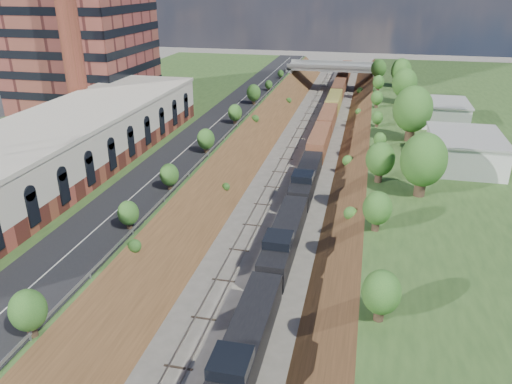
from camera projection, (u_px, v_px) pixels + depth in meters
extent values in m
cube|color=#2F4D1F|center=(113.00, 139.00, 87.61)|extent=(44.00, 180.00, 5.00)
cube|color=brown|center=(234.00, 161.00, 84.09)|extent=(10.00, 180.00, 10.00)
cube|color=brown|center=(367.00, 172.00, 79.59)|extent=(10.00, 180.00, 10.00)
cube|color=gray|center=(283.00, 165.00, 82.33)|extent=(1.58, 180.00, 0.18)
cube|color=gray|center=(314.00, 167.00, 81.27)|extent=(1.58, 180.00, 0.18)
cube|color=black|center=(207.00, 131.00, 83.02)|extent=(8.00, 180.00, 0.10)
cube|color=#99999E|center=(231.00, 129.00, 81.98)|extent=(0.06, 171.00, 0.30)
cube|color=brown|center=(64.00, 163.00, 65.46)|extent=(14.00, 62.00, 2.20)
cube|color=#BFB6A4|center=(60.00, 139.00, 64.18)|extent=(14.00, 62.00, 4.30)
cube|color=#BFB6A4|center=(58.00, 121.00, 63.23)|extent=(14.30, 62.30, 0.50)
cylinder|color=brown|center=(65.00, 3.00, 75.76)|extent=(3.20, 3.20, 40.00)
cube|color=gray|center=(290.00, 77.00, 138.50)|extent=(1.50, 8.00, 6.20)
cube|color=gray|center=(375.00, 81.00, 133.79)|extent=(1.50, 8.00, 6.20)
cube|color=gray|center=(333.00, 67.00, 134.92)|extent=(24.00, 8.00, 1.00)
cube|color=gray|center=(332.00, 67.00, 131.02)|extent=(24.00, 0.30, 0.80)
cube|color=gray|center=(334.00, 62.00, 138.19)|extent=(24.00, 0.30, 0.80)
cube|color=silver|center=(465.00, 151.00, 67.10)|extent=(9.00, 12.00, 4.00)
cube|color=silver|center=(442.00, 113.00, 86.98)|extent=(8.00, 10.00, 3.60)
cylinder|color=#473323|center=(420.00, 185.00, 57.95)|extent=(1.30, 1.30, 2.62)
ellipsoid|color=#2A6022|center=(424.00, 160.00, 56.71)|extent=(5.25, 5.25, 6.30)
cylinder|color=#473323|center=(111.00, 246.00, 46.21)|extent=(0.66, 0.66, 1.22)
ellipsoid|color=#2A6022|center=(110.00, 232.00, 45.63)|extent=(2.45, 2.45, 2.94)
cube|color=black|center=(245.00, 346.00, 38.66)|extent=(2.83, 16.99, 2.66)
cube|color=black|center=(231.00, 362.00, 34.34)|extent=(2.78, 3.10, 0.90)
cube|color=black|center=(285.00, 238.00, 54.78)|extent=(2.83, 16.99, 2.66)
cube|color=black|center=(306.00, 179.00, 70.89)|extent=(2.83, 16.99, 2.66)
cube|color=brown|center=(336.00, 95.00, 119.99)|extent=(2.83, 90.96, 3.40)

